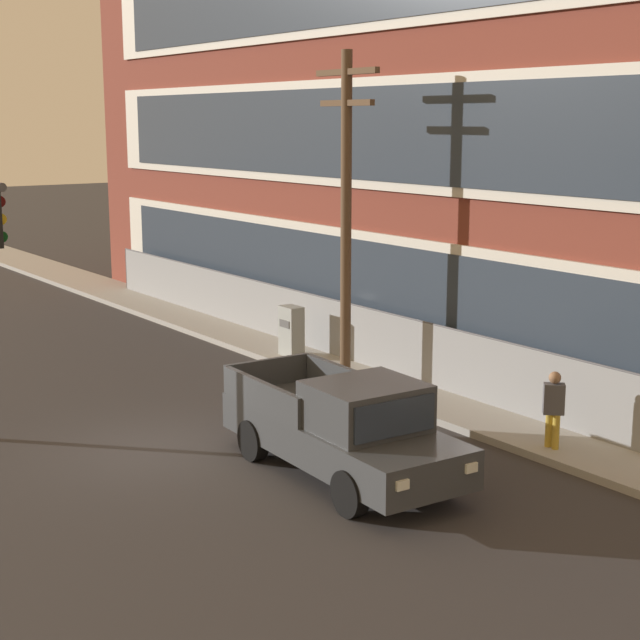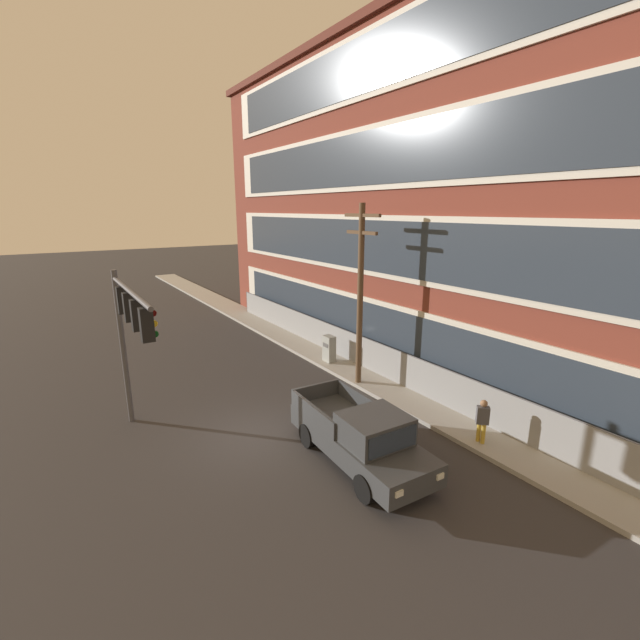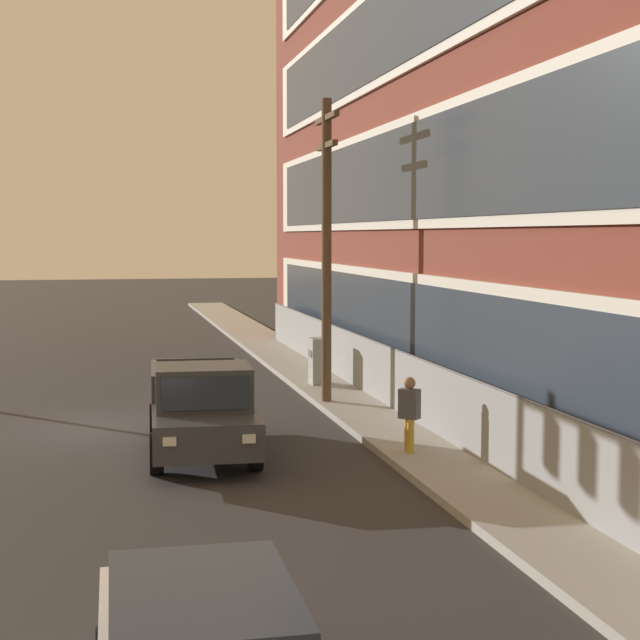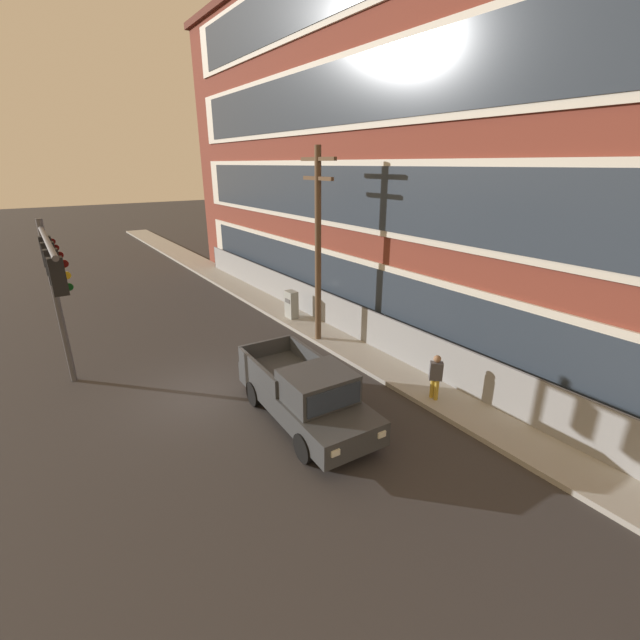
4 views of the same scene
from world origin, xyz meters
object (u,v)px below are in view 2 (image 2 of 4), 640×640
pickup_truck_dark_grey (361,437)px  electrical_cabinet (329,350)px  traffic_signal_mast (129,323)px  pedestrian_near_cabinet (482,420)px  utility_pole_near_corner (360,289)px

pickup_truck_dark_grey → electrical_cabinet: pickup_truck_dark_grey is taller
traffic_signal_mast → pedestrian_near_cabinet: size_ratio=3.39×
traffic_signal_mast → pedestrian_near_cabinet: bearing=56.2°
utility_pole_near_corner → pedestrian_near_cabinet: utility_pole_near_corner is taller
utility_pole_near_corner → electrical_cabinet: utility_pole_near_corner is taller
traffic_signal_mast → utility_pole_near_corner: 9.27m
utility_pole_near_corner → pickup_truck_dark_grey: bearing=-37.3°
pickup_truck_dark_grey → utility_pole_near_corner: utility_pole_near_corner is taller
pedestrian_near_cabinet → utility_pole_near_corner: bearing=-177.8°
pickup_truck_dark_grey → pedestrian_near_cabinet: 4.25m
traffic_signal_mast → utility_pole_near_corner: size_ratio=0.71×
electrical_cabinet → utility_pole_near_corner: bearing=-8.1°
traffic_signal_mast → electrical_cabinet: size_ratio=3.79×
pedestrian_near_cabinet → pickup_truck_dark_grey: bearing=-109.2°
utility_pole_near_corner → pedestrian_near_cabinet: bearing=2.2°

